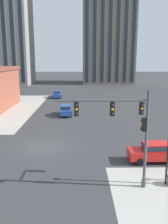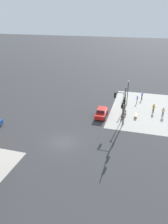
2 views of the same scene
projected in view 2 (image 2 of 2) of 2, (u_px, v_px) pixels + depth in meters
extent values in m
plane|color=#38383A|center=(63.00, 142.00, 32.65)|extent=(320.00, 320.00, 0.00)
cube|color=#B7B2A8|center=(160.00, 111.00, 43.07)|extent=(20.00, 19.00, 0.02)
cylinder|color=#4C4C51|center=(123.00, 123.00, 37.86)|extent=(0.32, 0.32, 0.50)
cylinder|color=#4C4C51|center=(124.00, 106.00, 36.54)|extent=(0.20, 0.20, 6.82)
cylinder|color=#4C4C51|center=(124.00, 98.00, 32.78)|extent=(6.05, 0.12, 0.12)
cylinder|color=#4C4C51|center=(120.00, 93.00, 35.77)|extent=(0.11, 1.80, 0.11)
cube|color=black|center=(124.00, 99.00, 33.62)|extent=(0.28, 0.28, 0.90)
sphere|color=#282828|center=(125.00, 98.00, 33.46)|extent=(0.18, 0.18, 0.18)
sphere|color=orange|center=(125.00, 100.00, 33.58)|extent=(0.18, 0.18, 0.18)
sphere|color=#282828|center=(125.00, 101.00, 33.69)|extent=(0.18, 0.18, 0.18)
cube|color=black|center=(122.00, 105.00, 31.58)|extent=(0.28, 0.28, 0.90)
sphere|color=#282828|center=(123.00, 103.00, 31.43)|extent=(0.18, 0.18, 0.18)
sphere|color=orange|center=(123.00, 105.00, 31.54)|extent=(0.18, 0.18, 0.18)
sphere|color=#282828|center=(123.00, 107.00, 31.66)|extent=(0.18, 0.18, 0.18)
cube|color=black|center=(125.00, 101.00, 35.91)|extent=(0.28, 0.28, 0.90)
sphere|color=#282828|center=(125.00, 100.00, 35.66)|extent=(0.18, 0.18, 0.18)
sphere|color=orange|center=(125.00, 101.00, 35.77)|extent=(0.18, 0.18, 0.18)
sphere|color=#282828|center=(125.00, 103.00, 35.89)|extent=(0.18, 0.18, 0.18)
cube|color=black|center=(115.00, 95.00, 36.19)|extent=(0.28, 0.28, 0.90)
sphere|color=#282828|center=(116.00, 94.00, 36.04)|extent=(0.18, 0.18, 0.18)
sphere|color=orange|center=(116.00, 95.00, 36.15)|extent=(0.18, 0.18, 0.18)
sphere|color=#282828|center=(116.00, 97.00, 36.27)|extent=(0.18, 0.18, 0.18)
sphere|color=gray|center=(123.00, 117.00, 39.65)|extent=(0.80, 0.80, 0.80)
sphere|color=gray|center=(124.00, 114.00, 40.87)|extent=(0.80, 0.80, 0.80)
sphere|color=gray|center=(124.00, 111.00, 42.04)|extent=(0.80, 0.80, 0.80)
sphere|color=gray|center=(124.00, 106.00, 44.49)|extent=(0.80, 0.80, 0.80)
cube|color=tan|center=(136.00, 115.00, 40.41)|extent=(1.81, 0.54, 0.10)
cube|color=gray|center=(136.00, 118.00, 39.91)|extent=(0.25, 0.42, 0.39)
cube|color=gray|center=(136.00, 115.00, 41.12)|extent=(0.25, 0.42, 0.39)
cylinder|color=black|center=(142.00, 98.00, 48.58)|extent=(0.13, 0.13, 0.88)
cylinder|color=black|center=(142.00, 98.00, 48.70)|extent=(0.13, 0.13, 0.88)
cube|color=blue|center=(142.00, 94.00, 48.32)|extent=(0.39, 0.33, 0.62)
cylinder|color=blue|center=(142.00, 95.00, 48.15)|extent=(0.09, 0.09, 0.59)
cylinder|color=blue|center=(143.00, 94.00, 48.47)|extent=(0.09, 0.09, 0.59)
sphere|color=beige|center=(142.00, 93.00, 48.13)|extent=(0.24, 0.24, 0.24)
cylinder|color=gray|center=(137.00, 101.00, 46.77)|extent=(0.13, 0.13, 0.80)
cylinder|color=gray|center=(137.00, 101.00, 46.92)|extent=(0.13, 0.13, 0.80)
cube|color=blue|center=(137.00, 98.00, 46.56)|extent=(0.37, 0.25, 0.57)
cylinder|color=blue|center=(137.00, 98.00, 46.36)|extent=(0.09, 0.09, 0.54)
cylinder|color=blue|center=(137.00, 98.00, 46.74)|extent=(0.09, 0.09, 0.54)
sphere|color=brown|center=(137.00, 96.00, 46.39)|extent=(0.22, 0.22, 0.22)
cylinder|color=#232847|center=(162.00, 114.00, 40.73)|extent=(0.13, 0.13, 0.88)
cylinder|color=#232847|center=(163.00, 114.00, 40.70)|extent=(0.13, 0.13, 0.88)
cube|color=beige|center=(163.00, 110.00, 40.40)|extent=(0.24, 0.36, 0.62)
cylinder|color=beige|center=(162.00, 110.00, 40.42)|extent=(0.09, 0.09, 0.59)
cylinder|color=beige|center=(165.00, 110.00, 40.36)|extent=(0.09, 0.09, 0.59)
sphere|color=#997051|center=(164.00, 108.00, 40.21)|extent=(0.24, 0.24, 0.24)
cylinder|color=black|center=(154.00, 110.00, 42.25)|extent=(0.13, 0.13, 0.88)
cylinder|color=black|center=(153.00, 110.00, 42.39)|extent=(0.13, 0.13, 0.88)
cube|color=gold|center=(154.00, 107.00, 42.01)|extent=(0.37, 0.39, 0.62)
cylinder|color=gold|center=(155.00, 107.00, 41.82)|extent=(0.09, 0.09, 0.59)
cylinder|color=gold|center=(153.00, 106.00, 42.17)|extent=(0.09, 0.09, 0.59)
sphere|color=#997051|center=(154.00, 105.00, 41.82)|extent=(0.24, 0.24, 0.24)
cylinder|color=black|center=(123.00, 107.00, 38.47)|extent=(0.14, 0.14, 4.96)
sphere|color=white|center=(124.00, 93.00, 37.36)|extent=(0.36, 0.36, 0.36)
cylinder|color=black|center=(127.00, 94.00, 44.51)|extent=(0.14, 0.14, 5.16)
sphere|color=white|center=(129.00, 81.00, 43.36)|extent=(0.36, 0.36, 0.36)
cube|color=red|center=(101.00, 113.00, 40.43)|extent=(4.42, 1.82, 0.76)
cube|color=red|center=(102.00, 110.00, 40.27)|extent=(2.13, 1.53, 0.60)
cube|color=#232D38|center=(102.00, 110.00, 40.27)|extent=(2.22, 1.56, 0.40)
cylinder|color=black|center=(104.00, 119.00, 39.19)|extent=(0.64, 0.23, 0.64)
cylinder|color=black|center=(95.00, 118.00, 39.58)|extent=(0.64, 0.23, 0.64)
cylinder|color=black|center=(107.00, 113.00, 41.59)|extent=(0.64, 0.23, 0.64)
cylinder|color=black|center=(98.00, 112.00, 41.98)|extent=(0.64, 0.23, 0.64)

